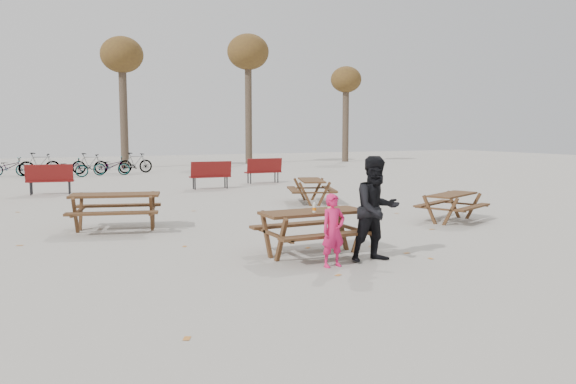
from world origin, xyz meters
name	(u,v)px	position (x,y,z in m)	size (l,w,h in m)	color
ground	(313,255)	(0.00, 0.00, 0.00)	(80.00, 80.00, 0.00)	gray
main_picnic_table	(313,222)	(0.00, 0.00, 0.59)	(1.80, 1.45, 0.78)	#392014
food_tray	(331,210)	(0.24, -0.19, 0.79)	(0.18, 0.11, 0.04)	white
bread_roll	(331,208)	(0.24, -0.19, 0.83)	(0.14, 0.06, 0.05)	tan
soda_bottle	(314,208)	(-0.07, -0.17, 0.85)	(0.07, 0.07, 0.17)	silver
child	(333,230)	(-0.11, -0.87, 0.58)	(0.42, 0.28, 1.16)	#D61A58
adult	(376,209)	(0.72, -0.84, 0.87)	(0.84, 0.66, 1.74)	black
picnic_table_east	(452,207)	(4.69, 1.78, 0.33)	(1.53, 1.24, 0.66)	#392014
picnic_table_north	(116,212)	(-2.68, 3.98, 0.40)	(1.85, 1.49, 0.79)	#392014
picnic_table_far	(311,191)	(3.29, 6.22, 0.35)	(1.63, 1.31, 0.70)	#392014
park_bench_row	(130,177)	(-0.96, 11.90, 0.52)	(12.71, 1.88, 1.03)	maroon
bicycle_row	(75,165)	(-2.05, 20.23, 0.49)	(7.53, 2.77, 1.11)	black
tree_row	(118,59)	(0.90, 25.15, 6.19)	(32.17, 3.52, 8.26)	#382B21
fallen_leaves	(279,230)	(0.50, 2.50, 0.00)	(11.00, 11.00, 0.01)	#BA702C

